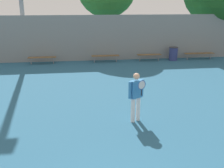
% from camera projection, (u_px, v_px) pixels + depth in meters
% --- Properties ---
extents(tennis_player, '(0.56, 0.51, 1.70)m').
position_uv_depth(tennis_player, '(136.00, 94.00, 8.69)').
color(tennis_player, silver).
rests_on(tennis_player, ground_plane).
extents(bench_courtside_near, '(1.66, 0.40, 0.46)m').
position_uv_depth(bench_courtside_near, '(149.00, 55.00, 18.14)').
color(bench_courtside_near, brown).
rests_on(bench_courtside_near, ground_plane).
extents(bench_courtside_far, '(1.88, 0.40, 0.46)m').
position_uv_depth(bench_courtside_far, '(105.00, 56.00, 17.75)').
color(bench_courtside_far, brown).
rests_on(bench_courtside_far, ground_plane).
extents(bench_adjacent_court, '(1.82, 0.40, 0.46)m').
position_uv_depth(bench_adjacent_court, '(42.00, 58.00, 17.22)').
color(bench_adjacent_court, brown).
rests_on(bench_adjacent_court, ground_plane).
extents(bench_by_gate, '(2.15, 0.40, 0.46)m').
position_uv_depth(bench_by_gate, '(199.00, 54.00, 18.60)').
color(bench_by_gate, brown).
rests_on(bench_by_gate, ground_plane).
extents(trash_bin, '(0.62, 0.62, 0.92)m').
position_uv_depth(trash_bin, '(173.00, 54.00, 18.31)').
color(trash_bin, navy).
rests_on(trash_bin, ground_plane).
extents(back_fence, '(35.76, 0.06, 3.10)m').
position_uv_depth(back_fence, '(86.00, 38.00, 17.87)').
color(back_fence, gray).
rests_on(back_fence, ground_plane).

